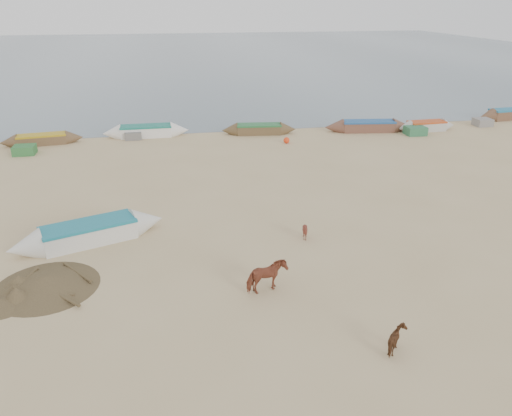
{
  "coord_description": "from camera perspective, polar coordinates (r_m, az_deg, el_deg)",
  "views": [
    {
      "loc": [
        -3.82,
        -16.44,
        9.79
      ],
      "look_at": [
        0.0,
        4.0,
        1.0
      ],
      "focal_mm": 35.0,
      "sensor_mm": 36.0,
      "label": 1
    }
  ],
  "objects": [
    {
      "name": "sea",
      "position": [
        98.99,
        -8.7,
        17.0
      ],
      "size": [
        160.0,
        160.0,
        0.0
      ],
      "primitive_type": "plane",
      "color": "slate",
      "rests_on": "ground"
    },
    {
      "name": "ground",
      "position": [
        19.51,
        2.17,
        -7.22
      ],
      "size": [
        140.0,
        140.0,
        0.0
      ],
      "primitive_type": "plane",
      "color": "tan",
      "rests_on": "ground"
    },
    {
      "name": "debris_pile",
      "position": [
        19.93,
        -22.92,
        -7.76
      ],
      "size": [
        5.04,
        5.04,
        0.45
      ],
      "primitive_type": "cone",
      "rotation": [
        0.0,
        0.0,
        0.42
      ],
      "color": "brown",
      "rests_on": "ground"
    },
    {
      "name": "waterline_canoes",
      "position": [
        38.82,
        -0.38,
        8.94
      ],
      "size": [
        50.45,
        4.28,
        0.89
      ],
      "color": "silver",
      "rests_on": "ground"
    },
    {
      "name": "cow_adult",
      "position": [
        17.94,
        1.21,
        -7.85
      ],
      "size": [
        1.59,
        1.07,
        1.23
      ],
      "primitive_type": "imported",
      "rotation": [
        0.0,
        0.0,
        1.88
      ],
      "color": "brown",
      "rests_on": "ground"
    },
    {
      "name": "calf_right",
      "position": [
        15.87,
        15.9,
        -14.37
      ],
      "size": [
        0.85,
        0.93,
        0.81
      ],
      "primitive_type": "imported",
      "rotation": [
        0.0,
        0.0,
        1.35
      ],
      "color": "#55311B",
      "rests_on": "ground"
    },
    {
      "name": "near_canoe",
      "position": [
        22.69,
        -18.52,
        -2.68
      ],
      "size": [
        6.7,
        3.59,
        0.89
      ],
      "primitive_type": null,
      "rotation": [
        0.0,
        0.0,
        0.35
      ],
      "color": "silver",
      "rests_on": "ground"
    },
    {
      "name": "calf_front",
      "position": [
        21.89,
        5.63,
        -2.66
      ],
      "size": [
        0.91,
        0.89,
        0.76
      ],
      "primitive_type": "imported",
      "rotation": [
        0.0,
        0.0,
        -0.97
      ],
      "color": "#5F281E",
      "rests_on": "ground"
    },
    {
      "name": "beach_clutter",
      "position": [
        37.93,
        2.53,
        8.41
      ],
      "size": [
        44.62,
        4.04,
        0.64
      ],
      "color": "#306B35",
      "rests_on": "ground"
    }
  ]
}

